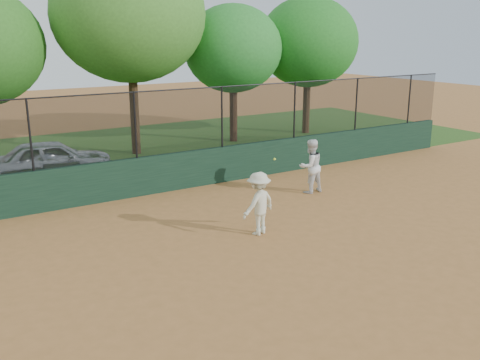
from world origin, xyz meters
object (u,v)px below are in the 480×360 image
tree_2 (129,15)px  parked_car (53,159)px  tree_4 (308,42)px  player_second (310,166)px  tree_3 (233,49)px  player_main (259,203)px

tree_2 → parked_car: bearing=-150.3°
tree_4 → player_second: bearing=-128.3°
parked_car → tree_4: size_ratio=0.61×
player_second → tree_3: tree_3 is taller
player_main → tree_4: size_ratio=0.30×
tree_4 → tree_2: bearing=179.8°
parked_car → tree_4: tree_4 is taller
tree_3 → player_second: bearing=-105.4°
player_second → player_main: size_ratio=0.87×
tree_3 → tree_4: tree_4 is taller
player_second → tree_3: 9.21m
tree_2 → tree_3: tree_2 is taller
tree_4 → tree_3: bearing=178.4°
parked_car → tree_2: (3.89, 2.22, 4.84)m
tree_2 → tree_3: (4.79, 0.08, -1.36)m
tree_3 → player_main: bearing=-118.6°
player_second → tree_4: 11.00m
player_main → tree_3: 12.30m
player_main → tree_2: (0.87, 10.31, 4.73)m
parked_car → tree_3: (8.69, 2.29, 3.48)m
tree_2 → tree_4: bearing=-0.2°
tree_4 → player_main: bearing=-133.8°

